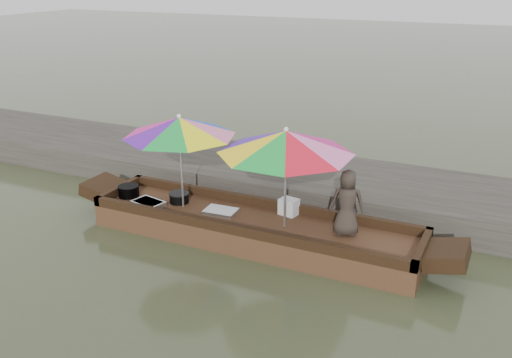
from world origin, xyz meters
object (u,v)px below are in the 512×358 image
at_px(umbrella_bow, 181,162).
at_px(umbrella_stern, 285,178).
at_px(tray_crayfish, 148,204).
at_px(vendor, 347,203).
at_px(charcoal_grill, 179,198).
at_px(cooking_pot, 129,191).
at_px(supply_bag, 289,207).
at_px(boat_hull, 253,231).
at_px(tray_scallop, 221,211).

relative_size(umbrella_bow, umbrella_stern, 0.89).
xyz_separation_m(tray_crayfish, vendor, (3.22, 0.38, 0.45)).
relative_size(charcoal_grill, vendor, 0.32).
height_order(charcoal_grill, umbrella_bow, umbrella_bow).
xyz_separation_m(cooking_pot, umbrella_bow, (1.09, 0.01, 0.68)).
height_order(tray_crayfish, umbrella_stern, umbrella_stern).
distance_m(charcoal_grill, supply_bag, 1.87).
height_order(boat_hull, umbrella_bow, umbrella_bow).
xyz_separation_m(supply_bag, umbrella_bow, (-1.68, -0.45, 0.65)).
bearing_deg(charcoal_grill, vendor, 0.32).
relative_size(supply_bag, umbrella_stern, 0.14).
relative_size(tray_crayfish, supply_bag, 1.81).
bearing_deg(supply_bag, vendor, -16.64).
height_order(charcoal_grill, vendor, vendor).
bearing_deg(cooking_pot, umbrella_bow, 0.38).
distance_m(tray_scallop, umbrella_stern, 1.34).
bearing_deg(tray_scallop, umbrella_bow, -177.78).
xyz_separation_m(cooking_pot, tray_crayfish, (0.57, -0.23, -0.05)).
height_order(boat_hull, tray_scallop, tray_scallop).
height_order(cooking_pot, tray_scallop, cooking_pot).
bearing_deg(umbrella_bow, vendor, 3.05).
bearing_deg(umbrella_stern, vendor, 8.99).
height_order(tray_scallop, umbrella_bow, umbrella_bow).
distance_m(supply_bag, vendor, 1.13).
distance_m(charcoal_grill, umbrella_bow, 0.73).
height_order(boat_hull, charcoal_grill, charcoal_grill).
bearing_deg(umbrella_bow, cooking_pot, -179.62).
bearing_deg(cooking_pot, charcoal_grill, 8.29).
height_order(boat_hull, vendor, vendor).
bearing_deg(boat_hull, tray_scallop, 177.41).
distance_m(boat_hull, umbrella_stern, 1.08).
relative_size(boat_hull, umbrella_bow, 2.92).
xyz_separation_m(tray_crayfish, charcoal_grill, (0.36, 0.37, 0.03)).
relative_size(tray_scallop, vendor, 0.51).
xyz_separation_m(boat_hull, vendor, (1.43, 0.14, 0.67)).
height_order(supply_bag, umbrella_bow, umbrella_bow).
xyz_separation_m(cooking_pot, tray_scallop, (1.77, 0.03, -0.06)).
xyz_separation_m(supply_bag, umbrella_stern, (0.11, -0.45, 0.65)).
bearing_deg(charcoal_grill, cooking_pot, -171.71).
bearing_deg(umbrella_bow, tray_crayfish, -155.17).
relative_size(boat_hull, charcoal_grill, 16.19).
distance_m(tray_scallop, umbrella_bow, 1.01).
relative_size(supply_bag, vendor, 0.28).
bearing_deg(supply_bag, cooking_pot, -170.62).
xyz_separation_m(supply_bag, vendor, (1.02, -0.31, 0.37)).
xyz_separation_m(boat_hull, umbrella_bow, (-1.27, 0.00, 0.95)).
bearing_deg(umbrella_bow, charcoal_grill, 140.74).
relative_size(tray_crayfish, umbrella_bow, 0.28).
height_order(vendor, umbrella_stern, umbrella_stern).
bearing_deg(tray_scallop, boat_hull, -2.59).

